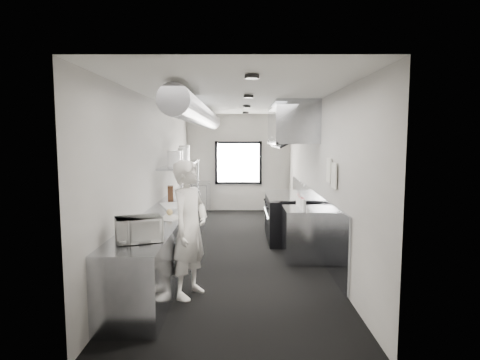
{
  "coord_description": "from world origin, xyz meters",
  "views": [
    {
      "loc": [
        0.08,
        -7.37,
        2.1
      ],
      "look_at": [
        0.06,
        -0.2,
        1.34
      ],
      "focal_mm": 29.36,
      "sensor_mm": 36.0,
      "label": 1
    }
  ],
  "objects_px": {
    "exhaust_hood": "(291,124)",
    "far_work_table": "(196,199)",
    "plate_stack_c": "(183,155)",
    "microwave": "(139,229)",
    "prep_counter": "(172,231)",
    "plate_stack_a": "(174,159)",
    "plate_stack_d": "(184,154)",
    "deli_tub_a": "(129,230)",
    "deli_tub_b": "(136,228)",
    "squeeze_bottle_c": "(302,204)",
    "knife_block": "(170,192)",
    "bottle_station": "(303,234)",
    "range": "(287,217)",
    "pass_shelf": "(182,165)",
    "line_cook": "(190,229)",
    "squeeze_bottle_b": "(301,204)",
    "squeeze_bottle_d": "(299,202)",
    "cutting_board": "(176,205)",
    "plate_stack_b": "(178,158)",
    "small_plate": "(170,216)",
    "squeeze_bottle_a": "(304,205)",
    "squeeze_bottle_e": "(298,200)"
  },
  "relations": [
    {
      "from": "far_work_table",
      "to": "deli_tub_b",
      "type": "xyz_separation_m",
      "value": [
        -0.12,
        -5.62,
        0.5
      ]
    },
    {
      "from": "small_plate",
      "to": "knife_block",
      "type": "xyz_separation_m",
      "value": [
        -0.3,
        1.76,
        0.12
      ]
    },
    {
      "from": "deli_tub_a",
      "to": "deli_tub_b",
      "type": "xyz_separation_m",
      "value": [
        0.05,
        0.13,
        -0.01
      ]
    },
    {
      "from": "small_plate",
      "to": "squeeze_bottle_c",
      "type": "bearing_deg",
      "value": 17.19
    },
    {
      "from": "prep_counter",
      "to": "plate_stack_d",
      "type": "relative_size",
      "value": 16.03
    },
    {
      "from": "bottle_station",
      "to": "squeeze_bottle_b",
      "type": "relative_size",
      "value": 4.83
    },
    {
      "from": "exhaust_hood",
      "to": "microwave",
      "type": "bearing_deg",
      "value": -121.71
    },
    {
      "from": "deli_tub_b",
      "to": "cutting_board",
      "type": "distance_m",
      "value": 1.97
    },
    {
      "from": "line_cook",
      "to": "small_plate",
      "type": "xyz_separation_m",
      "value": [
        -0.43,
        0.9,
        -0.0
      ]
    },
    {
      "from": "deli_tub_a",
      "to": "squeeze_bottle_c",
      "type": "relative_size",
      "value": 0.9
    },
    {
      "from": "exhaust_hood",
      "to": "range",
      "type": "distance_m",
      "value": 1.92
    },
    {
      "from": "pass_shelf",
      "to": "line_cook",
      "type": "distance_m",
      "value": 3.4
    },
    {
      "from": "prep_counter",
      "to": "plate_stack_a",
      "type": "xyz_separation_m",
      "value": [
        -0.05,
        0.62,
        1.27
      ]
    },
    {
      "from": "exhaust_hood",
      "to": "squeeze_bottle_b",
      "type": "relative_size",
      "value": 11.8
    },
    {
      "from": "pass_shelf",
      "to": "cutting_board",
      "type": "relative_size",
      "value": 4.57
    },
    {
      "from": "range",
      "to": "far_work_table",
      "type": "relative_size",
      "value": 1.33
    },
    {
      "from": "bottle_station",
      "to": "plate_stack_d",
      "type": "height_order",
      "value": "plate_stack_d"
    },
    {
      "from": "small_plate",
      "to": "plate_stack_b",
      "type": "relative_size",
      "value": 0.6
    },
    {
      "from": "plate_stack_a",
      "to": "bottle_station",
      "type": "bearing_deg",
      "value": -19.22
    },
    {
      "from": "pass_shelf",
      "to": "bottle_station",
      "type": "xyz_separation_m",
      "value": [
        2.34,
        -1.7,
        -1.09
      ]
    },
    {
      "from": "prep_counter",
      "to": "squeeze_bottle_d",
      "type": "distance_m",
      "value": 2.32
    },
    {
      "from": "bottle_station",
      "to": "knife_block",
      "type": "bearing_deg",
      "value": 156.61
    },
    {
      "from": "exhaust_hood",
      "to": "bottle_station",
      "type": "height_order",
      "value": "exhaust_hood"
    },
    {
      "from": "exhaust_hood",
      "to": "far_work_table",
      "type": "relative_size",
      "value": 1.83
    },
    {
      "from": "microwave",
      "to": "plate_stack_d",
      "type": "bearing_deg",
      "value": 68.39
    },
    {
      "from": "pass_shelf",
      "to": "deli_tub_b",
      "type": "distance_m",
      "value": 3.47
    },
    {
      "from": "plate_stack_a",
      "to": "plate_stack_d",
      "type": "distance_m",
      "value": 1.47
    },
    {
      "from": "plate_stack_c",
      "to": "squeeze_bottle_d",
      "type": "relative_size",
      "value": 1.95
    },
    {
      "from": "deli_tub_b",
      "to": "squeeze_bottle_e",
      "type": "xyz_separation_m",
      "value": [
        2.37,
        1.99,
        0.05
      ]
    },
    {
      "from": "squeeze_bottle_c",
      "to": "squeeze_bottle_a",
      "type": "bearing_deg",
      "value": -91.37
    },
    {
      "from": "plate_stack_d",
      "to": "deli_tub_a",
      "type": "bearing_deg",
      "value": -91.41
    },
    {
      "from": "knife_block",
      "to": "prep_counter",
      "type": "bearing_deg",
      "value": -88.39
    },
    {
      "from": "prep_counter",
      "to": "deli_tub_b",
      "type": "xyz_separation_m",
      "value": [
        -0.12,
        -1.92,
        0.5
      ]
    },
    {
      "from": "microwave",
      "to": "pass_shelf",
      "type": "bearing_deg",
      "value": 68.19
    },
    {
      "from": "far_work_table",
      "to": "squeeze_bottle_d",
      "type": "relative_size",
      "value": 7.14
    },
    {
      "from": "plate_stack_b",
      "to": "squeeze_bottle_b",
      "type": "height_order",
      "value": "plate_stack_b"
    },
    {
      "from": "prep_counter",
      "to": "squeeze_bottle_b",
      "type": "bearing_deg",
      "value": -8.14
    },
    {
      "from": "bottle_station",
      "to": "cutting_board",
      "type": "xyz_separation_m",
      "value": [
        -2.22,
        0.24,
        0.46
      ]
    },
    {
      "from": "plate_stack_a",
      "to": "knife_block",
      "type": "bearing_deg",
      "value": 116.75
    },
    {
      "from": "prep_counter",
      "to": "cutting_board",
      "type": "height_order",
      "value": "cutting_board"
    },
    {
      "from": "pass_shelf",
      "to": "squeeze_bottle_e",
      "type": "height_order",
      "value": "pass_shelf"
    },
    {
      "from": "plate_stack_c",
      "to": "microwave",
      "type": "bearing_deg",
      "value": -88.82
    },
    {
      "from": "deli_tub_a",
      "to": "squeeze_bottle_b",
      "type": "xyz_separation_m",
      "value": [
        2.42,
        1.73,
        0.04
      ]
    },
    {
      "from": "plate_stack_b",
      "to": "squeeze_bottle_d",
      "type": "relative_size",
      "value": 1.7
    },
    {
      "from": "line_cook",
      "to": "microwave",
      "type": "relative_size",
      "value": 3.8
    },
    {
      "from": "deli_tub_b",
      "to": "cutting_board",
      "type": "relative_size",
      "value": 0.21
    },
    {
      "from": "exhaust_hood",
      "to": "plate_stack_b",
      "type": "xyz_separation_m",
      "value": [
        -2.3,
        -0.14,
        -0.68
      ]
    },
    {
      "from": "range",
      "to": "squeeze_bottle_c",
      "type": "xyz_separation_m",
      "value": [
        0.09,
        -1.42,
        0.51
      ]
    },
    {
      "from": "microwave",
      "to": "cutting_board",
      "type": "bearing_deg",
      "value": 66.1
    },
    {
      "from": "deli_tub_b",
      "to": "squeeze_bottle_c",
      "type": "xyz_separation_m",
      "value": [
        2.4,
        1.7,
        0.04
      ]
    }
  ]
}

